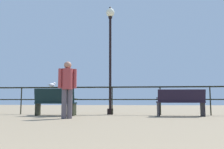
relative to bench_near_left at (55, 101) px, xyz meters
The scene contains 6 objects.
pier_railing 2.11m from the bench_near_left, 21.85° to the left, with size 25.17×0.05×1.06m.
bench_near_left is the anchor object (origin of this frame).
bench_near_right 4.34m from the bench_near_left, ahead, with size 1.60×0.66×0.90m.
lamppost_center 3.05m from the bench_near_left, 27.71° to the left, with size 0.34×0.34×4.32m.
person_by_bench 1.59m from the bench_near_left, 58.20° to the right, with size 0.52×0.33×1.70m.
seagull_on_rail 1.10m from the bench_near_left, 117.36° to the left, with size 0.26×0.39×0.20m.
Camera 1 is at (0.87, 0.80, 0.52)m, focal length 37.93 mm.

